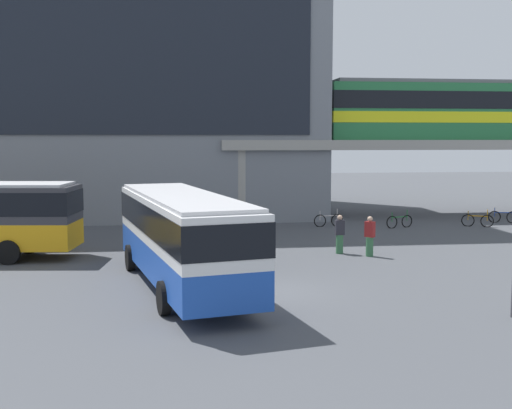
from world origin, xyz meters
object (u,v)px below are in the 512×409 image
bicycle_blue (504,217)px  pedestrian_near_building (370,237)px  pedestrian_walking_across (340,235)px  bicycle_orange (477,220)px  bicycle_green (399,221)px  train (468,110)px  bus_main (182,230)px  station_building (112,70)px  bicycle_silver (329,220)px

bicycle_blue → pedestrian_near_building: size_ratio=0.98×
pedestrian_walking_across → pedestrian_near_building: pedestrian_near_building is taller
bicycle_orange → bicycle_green: bearing=178.5°
train → bicycle_blue: bearing=-83.0°
bus_main → bicycle_orange: bearing=37.5°
train → bicycle_blue: (0.52, -4.22, -6.58)m
station_building → pedestrian_near_building: (12.61, -19.08, -8.95)m
station_building → pedestrian_near_building: bearing=-56.5°
bicycle_silver → pedestrian_near_building: (-0.43, -9.34, 0.46)m
bicycle_orange → pedestrian_near_building: bearing=-137.5°
pedestrian_walking_across → pedestrian_near_building: (1.12, -0.82, 0.01)m
bicycle_blue → pedestrian_near_building: 14.85m
bicycle_green → pedestrian_walking_across: size_ratio=1.00×
bicycle_orange → bicycle_silver: 8.58m
train → station_building: bearing=167.4°
bus_main → bicycle_orange: (17.02, 13.06, -1.63)m
bicycle_green → pedestrian_near_building: size_ratio=0.99×
bicycle_green → bicycle_silver: same height
bicycle_orange → bicycle_green: size_ratio=0.97×
bus_main → bicycle_green: size_ratio=6.57×
train → bicycle_orange: bearing=-108.1°
bicycle_silver → pedestrian_near_building: pedestrian_near_building is taller
bicycle_green → bicycle_blue: same height
bicycle_orange → pedestrian_near_building: size_ratio=0.95×
bus_main → pedestrian_walking_across: (6.97, 5.69, -1.18)m
bus_main → bicycle_green: bus_main is taller
station_building → pedestrian_near_building: 24.56m
station_building → pedestrian_walking_across: size_ratio=15.82×
station_building → pedestrian_walking_across: bearing=-57.8°
train → bicycle_orange: train is taller
train → bicycle_orange: 8.86m
bicycle_green → bicycle_blue: size_ratio=1.01×
station_building → bicycle_blue: bearing=-21.6°
train → bicycle_orange: (-1.84, -5.65, -6.58)m
bus_main → pedestrian_near_building: 9.51m
bicycle_silver → pedestrian_walking_across: size_ratio=1.04×
bus_main → bicycle_orange: 21.52m
pedestrian_near_building → bus_main: bearing=-149.0°
train → pedestrian_near_building: bearing=-127.9°
bicycle_green → pedestrian_walking_across: bearing=-125.9°
train → bicycle_green: 10.75m
bus_main → pedestrian_walking_across: bus_main is taller
bicycle_blue → pedestrian_walking_across: bearing=-144.7°
train → bicycle_blue: size_ratio=10.96×
bicycle_green → pedestrian_walking_across: pedestrian_walking_across is taller
train → bicycle_silver: bearing=-156.5°
train → bicycle_silver: (-10.35, -4.51, -6.58)m
station_building → bicycle_orange: station_building is taller
bus_main → bicycle_green: 18.17m
train → pedestrian_walking_across: size_ratio=10.90×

